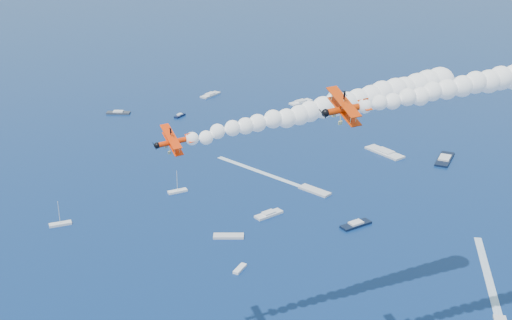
% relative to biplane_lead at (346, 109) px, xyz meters
% --- Properties ---
extents(biplane_lead, '(12.43, 13.00, 8.15)m').
position_rel_biplane_lead_xyz_m(biplane_lead, '(0.00, 0.00, 0.00)').
color(biplane_lead, red).
extents(biplane_trail, '(10.72, 11.05, 6.91)m').
position_rel_biplane_lead_xyz_m(biplane_trail, '(-29.11, -2.10, -8.41)').
color(biplane_trail, '#FF3405').
extents(smoke_trail_lead, '(60.37, 59.33, 10.35)m').
position_rel_biplane_lead_xyz_m(smoke_trail_lead, '(22.46, 18.35, 2.20)').
color(smoke_trail_lead, white).
extents(smoke_trail_trail, '(60.40, 60.25, 10.35)m').
position_rel_biplane_lead_xyz_m(smoke_trail_trail, '(-7.85, 17.61, -6.21)').
color(smoke_trail_trail, white).
extents(spectator_boats, '(227.40, 181.09, 0.70)m').
position_rel_biplane_lead_xyz_m(spectator_boats, '(-29.80, 103.78, -58.93)').
color(spectator_boats, silver).
rests_on(spectator_boats, ground).
extents(boat_wakes, '(98.52, 172.35, 0.04)m').
position_rel_biplane_lead_xyz_m(boat_wakes, '(-23.90, 118.52, -59.25)').
color(boat_wakes, white).
rests_on(boat_wakes, ground).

